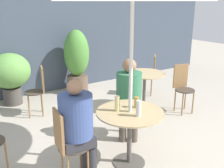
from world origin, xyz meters
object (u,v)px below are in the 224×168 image
bistro_chair_4 (182,84)px  potted_plant_0 (10,73)px  bistro_chair_0 (128,101)px  bistro_chair_2 (151,71)px  bistro_chair_1 (66,141)px  cafe_table_far (144,82)px  cafe_table_near (130,123)px  bistro_chair_5 (39,87)px  beer_glass_1 (117,104)px  seated_person_0 (129,93)px  seated_person_1 (78,123)px  beer_glass_0 (136,102)px  beer_glass_2 (139,108)px  potted_plant_1 (77,60)px

bistro_chair_4 → potted_plant_0: size_ratio=0.86×
bistro_chair_0 → bistro_chair_2: bearing=73.9°
bistro_chair_1 → cafe_table_far: bearing=-54.9°
cafe_table_near → bistro_chair_5: bearing=101.4°
beer_glass_1 → potted_plant_0: potted_plant_0 is taller
cafe_table_near → beer_glass_1: beer_glass_1 is taller
bistro_chair_2 → bistro_chair_5: 2.45m
seated_person_0 → seated_person_1: (-1.08, -0.48, -0.00)m
bistro_chair_0 → beer_glass_0: (-0.34, -0.61, 0.26)m
seated_person_1 → beer_glass_0: (0.83, -0.01, 0.07)m
cafe_table_far → bistro_chair_0: bearing=-143.9°
seated_person_1 → beer_glass_1: seated_person_1 is taller
cafe_table_far → seated_person_1: size_ratio=0.63×
beer_glass_1 → bistro_chair_0: bearing=43.0°
bistro_chair_5 → beer_glass_2: 2.36m
bistro_chair_0 → beer_glass_1: (-0.60, -0.56, 0.28)m
bistro_chair_5 → beer_glass_1: 2.08m
beer_glass_2 → potted_plant_0: (-0.73, 3.14, -0.17)m
cafe_table_far → bistro_chair_4: bistro_chair_4 is taller
bistro_chair_0 → potted_plant_1: (0.23, 2.23, 0.23)m
beer_glass_2 → bistro_chair_0: bearing=59.7°
bistro_chair_4 → seated_person_1: size_ratio=0.73×
potted_plant_1 → bistro_chair_0: bearing=-95.8°
cafe_table_far → beer_glass_1: 1.90m
bistro_chair_0 → seated_person_1: seated_person_1 is taller
bistro_chair_0 → cafe_table_near: bearing=-90.0°
bistro_chair_0 → bistro_chair_2: 1.92m
bistro_chair_1 → beer_glass_2: beer_glass_2 is taller
cafe_table_far → beer_glass_0: (-1.19, -1.23, 0.24)m
bistro_chair_5 → seated_person_1: size_ratio=0.73×
beer_glass_2 → seated_person_1: bearing=161.4°
seated_person_0 → potted_plant_1: (0.31, 2.35, 0.04)m
bistro_chair_2 → potted_plant_1: size_ratio=0.63×
beer_glass_0 → bistro_chair_4: bearing=23.8°
bistro_chair_4 → seated_person_0: size_ratio=0.73×
potted_plant_0 → cafe_table_near: bearing=-76.2°
cafe_table_near → beer_glass_2: (0.00, -0.16, 0.25)m
bistro_chair_5 → beer_glass_0: (0.58, -2.09, 0.26)m
cafe_table_far → seated_person_1: bearing=-148.8°
bistro_chair_2 → bistro_chair_5: bearing=-52.4°
bistro_chair_2 → seated_person_1: 3.23m
cafe_table_near → bistro_chair_4: bearing=23.7°
seated_person_0 → beer_glass_1: seated_person_0 is taller
beer_glass_0 → cafe_table_near: bearing=-157.5°
bistro_chair_1 → bistro_chair_0: bearing=-60.0°
beer_glass_2 → potted_plant_1: (0.71, 3.06, -0.06)m
bistro_chair_0 → beer_glass_2: (-0.48, -0.83, 0.28)m
bistro_chair_5 → seated_person_0: seated_person_0 is taller
beer_glass_1 → seated_person_1: bearing=-176.2°
bistro_chair_1 → bistro_chair_2: size_ratio=1.00×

